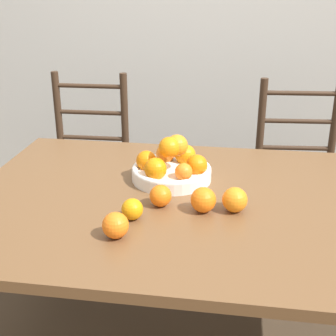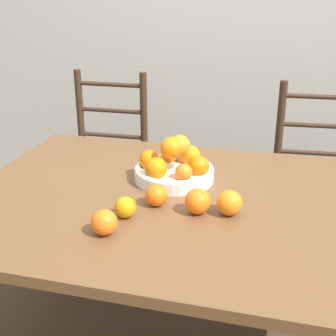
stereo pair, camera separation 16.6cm
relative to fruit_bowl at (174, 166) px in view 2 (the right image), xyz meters
The scene contains 10 objects.
wall_back 1.51m from the fruit_bowl, 84.42° to the left, with size 8.00×0.06×2.60m.
dining_table 0.25m from the fruit_bowl, 48.07° to the right, with size 1.67×1.08×0.74m.
fruit_bowl is the anchor object (origin of this frame).
orange_loose_0 0.46m from the fruit_bowl, 102.94° to the right, with size 0.08×0.08×0.08m.
orange_loose_1 0.34m from the fruit_bowl, 103.45° to the right, with size 0.07×0.07×0.07m.
orange_loose_2 0.28m from the fruit_bowl, 60.01° to the right, with size 0.08×0.08×0.08m.
orange_loose_3 0.22m from the fruit_bowl, 91.35° to the right, with size 0.07×0.07×0.07m.
orange_loose_4 0.33m from the fruit_bowl, 43.36° to the right, with size 0.08×0.08×0.08m.
chair_left 0.95m from the fruit_bowl, 129.75° to the left, with size 0.43×0.41×0.98m.
chair_right 0.94m from the fruit_bowl, 50.56° to the left, with size 0.45×0.43×0.98m.
Camera 2 is at (0.25, -1.42, 1.46)m, focal length 50.00 mm.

